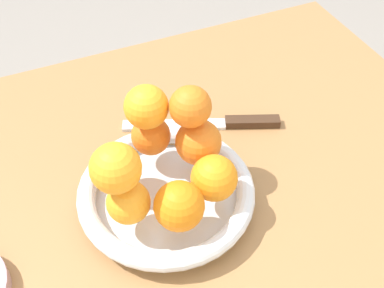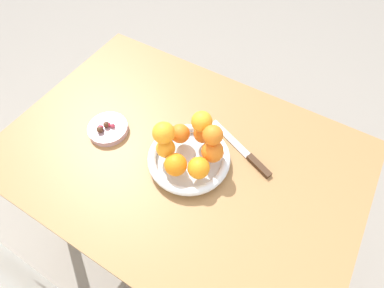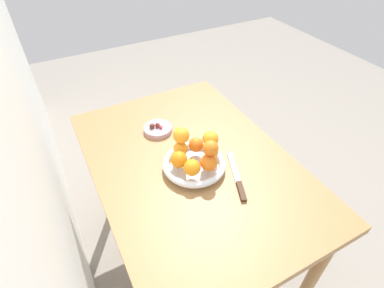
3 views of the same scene
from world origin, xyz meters
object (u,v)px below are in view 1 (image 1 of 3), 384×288
Objects in this scene: knife at (215,123)px; orange_6 at (190,107)px; orange_0 at (151,136)px; orange_5 at (198,142)px; orange_2 at (128,202)px; fruit_bowl at (166,194)px; dining_table at (143,240)px; orange_4 at (214,178)px; orange_7 at (116,168)px; orange_8 at (146,107)px; orange_3 at (179,206)px; orange_1 at (119,164)px.

orange_6 is at bearing 44.96° from knife.
orange_0 is 0.07m from orange_5.
orange_2 is 0.23× the size of knife.
orange_0 reaches higher than fruit_bowl.
dining_table is at bearing -118.08° from orange_2.
orange_2 is at bearing 56.43° from orange_0.
orange_7 reaches higher than orange_4.
orange_8 is at bearing -126.02° from dining_table.
orange_8 is at bearing -93.21° from orange_3.
dining_table is 0.16m from orange_1.
orange_8 is 0.19m from knife.
orange_8 reaches higher than orange_5.
orange_5 is at bearing 131.61° from orange_6.
knife is (-0.13, -0.05, -0.06)m from orange_0.
orange_7 is (0.02, 0.06, 0.06)m from orange_1.
orange_6 reaches higher than knife.
orange_8 is (-0.00, -0.07, 0.11)m from fruit_bowl.
orange_0 is (-0.01, -0.07, 0.05)m from fruit_bowl.
orange_4 is 0.19m from knife.
fruit_bowl is 0.08m from orange_4.
dining_table is 17.55× the size of orange_4.
orange_2 is 0.13m from orange_8.
orange_2 is at bearing 57.05° from orange_8.
orange_6 reaches higher than fruit_bowl.
orange_1 is 0.09m from orange_8.
orange_2 is 0.12m from orange_4.
orange_3 is at bearing 53.81° from orange_5.
orange_3 is 1.03× the size of orange_7.
orange_0 is 1.00× the size of orange_2.
dining_table is 17.42× the size of orange_7.
orange_5 is (-0.11, 0.01, 0.00)m from orange_1.
orange_1 is at bearing 1.02° from orange_6.
fruit_bowl is 0.09m from orange_5.
knife is (-0.20, -0.14, -0.12)m from orange_7.
orange_8 reaches higher than orange_0.
orange_7 is at bearing 25.84° from orange_6.
dining_table is at bearing -15.32° from fruit_bowl.
orange_1 is at bearing -64.41° from orange_3.
orange_4 reaches higher than dining_table.
orange_0 is 0.13m from orange_3.
fruit_bowl is (-0.04, 0.01, 0.11)m from dining_table.
fruit_bowl is 0.08m from orange_1.
orange_3 is 0.09m from orange_7.
orange_6 is 0.94× the size of orange_8.
orange_3 is 0.26× the size of knife.
fruit_bowl is 4.32× the size of orange_6.
orange_1 is (0.05, -0.04, 0.05)m from fruit_bowl.
orange_2 is at bearing 25.24° from fruit_bowl.
orange_4 is (-0.11, 0.01, 0.00)m from orange_2.
orange_8 is (-0.07, -0.09, -0.00)m from orange_7.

